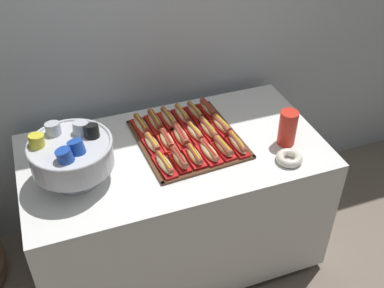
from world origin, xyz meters
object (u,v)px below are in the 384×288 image
Objects in this scene: hot_dog_5 at (237,144)px; hot_dog_14 at (169,119)px; hot_dog_3 at (209,152)px; hot_dog_9 at (195,133)px; hot_dog_6 at (152,144)px; hot_dog_17 at (208,109)px; cup_stack at (288,128)px; buffet_table at (175,202)px; hot_dog_10 at (209,129)px; serving_tray at (188,139)px; donut at (289,158)px; hot_dog_13 at (155,122)px; hot_dog_4 at (223,148)px; hot_dog_16 at (195,112)px; hot_dog_1 at (180,160)px; hot_dog_0 at (165,165)px; hot_dog_12 at (141,126)px; hot_dog_2 at (195,156)px; hot_dog_7 at (167,140)px; hot_dog_15 at (182,115)px; hot_dog_8 at (181,136)px; hot_dog_11 at (222,126)px.

hot_dog_5 reaches higher than hot_dog_14.
hot_dog_9 reaches higher than hot_dog_3.
hot_dog_17 reaches higher than hot_dog_6.
cup_stack is (0.49, -0.35, 0.06)m from hot_dog_14.
hot_dog_10 is at bearing 15.60° from buffet_table.
serving_tray is 4.38× the size of donut.
hot_dog_13 reaches higher than buffet_table.
hot_dog_6 is (-0.31, 0.15, -0.00)m from hot_dog_4.
hot_dog_1 is at bearing -120.75° from hot_dog_16.
hot_dog_0 reaches higher than donut.
hot_dog_10 is 0.34m from hot_dog_12.
hot_dog_7 is (-0.09, 0.16, -0.00)m from hot_dog_2.
cup_stack is (0.63, -0.17, 0.06)m from hot_dog_6.
hot_dog_7 is 0.87× the size of hot_dog_14.
hot_dog_9 is 0.91× the size of hot_dog_10.
hot_dog_2 is at bearing -110.90° from hot_dog_9.
hot_dog_0 is 1.04× the size of hot_dog_15.
hot_dog_17 is at bearing 39.79° from hot_dog_8.
hot_dog_15 is at bearing 135.81° from hot_dog_11.
cup_stack is (0.62, -0.01, 0.06)m from hot_dog_0.
hot_dog_8 is 0.22m from hot_dog_16.
hot_dog_8 is at bearing -176.46° from hot_dog_10.
hot_dog_15 is (-0.16, 0.16, 0.00)m from hot_dog_11.
hot_dog_7 is 0.88× the size of hot_dog_8.
hot_dog_3 is 1.05× the size of hot_dog_9.
cup_stack is (0.26, -0.20, 0.06)m from hot_dog_11.
hot_dog_17 reaches higher than buffet_table.
serving_tray is at bearing 106.34° from hot_dog_3.
hot_dog_2 is 0.34m from hot_dog_13.
hot_dog_11 is 0.34m from hot_dog_13.
hot_dog_16 is at bearing 51.27° from hot_dog_8.
hot_dog_10 is at bearing 93.54° from hot_dog_4.
hot_dog_5 is at bearing -86.46° from hot_dog_11.
hot_dog_13 reaches higher than hot_dog_17.
hot_dog_0 is 1.14× the size of hot_dog_1.
hot_dog_17 is at bearing 44.89° from hot_dog_0.
hot_dog_15 is 0.15m from hot_dog_17.
serving_tray is 3.13× the size of hot_dog_3.
hot_dog_13 reaches higher than hot_dog_9.
hot_dog_4 reaches higher than hot_dog_3.
hot_dog_14 is (-0.10, 0.32, 0.00)m from hot_dog_3.
hot_dog_13 is at bearing 98.19° from buffet_table.
hot_dog_6 is 0.18m from hot_dog_13.
hot_dog_9 is 0.28m from hot_dog_12.
hot_dog_11 reaches higher than buffet_table.
hot_dog_7 is 1.25× the size of donut.
hot_dog_2 is 0.33m from hot_dog_14.
hot_dog_2 is (0.15, 0.01, 0.00)m from hot_dog_0.
hot_dog_4 is at bearing -86.46° from hot_dog_10.
hot_dog_13 reaches higher than hot_dog_15.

